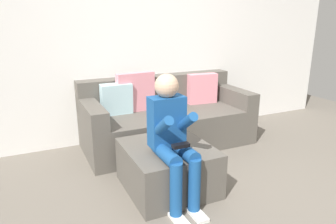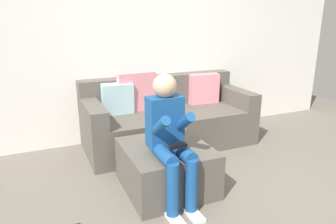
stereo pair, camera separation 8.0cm
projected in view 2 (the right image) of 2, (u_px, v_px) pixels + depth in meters
ground_plane at (234, 214)px, 2.56m from camera, size 7.88×7.88×0.00m
wall_back at (145, 35)px, 4.01m from camera, size 6.06×0.10×2.66m
couch_sectional at (167, 118)px, 3.95m from camera, size 2.07×0.91×0.91m
ottoman at (166, 167)px, 2.91m from camera, size 0.76×0.81×0.42m
person_seated at (170, 135)px, 2.59m from camera, size 0.30×0.62×1.11m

